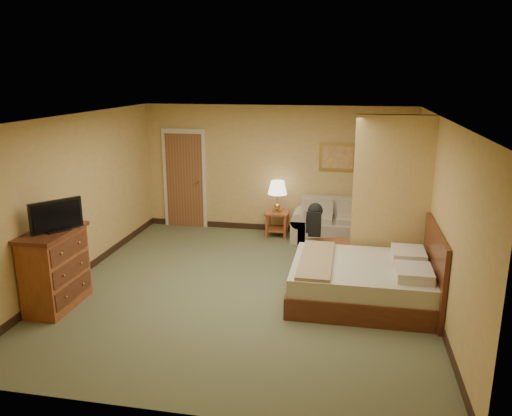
% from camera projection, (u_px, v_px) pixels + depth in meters
% --- Properties ---
extents(floor, '(6.00, 6.00, 0.00)m').
position_uv_depth(floor, '(246.00, 288.00, 7.69)').
color(floor, '#585C3C').
rests_on(floor, ground).
extents(ceiling, '(6.00, 6.00, 0.00)m').
position_uv_depth(ceiling, '(245.00, 117.00, 7.01)').
color(ceiling, white).
rests_on(ceiling, back_wall).
extents(back_wall, '(5.50, 0.02, 2.60)m').
position_uv_depth(back_wall, '(276.00, 170.00, 10.19)').
color(back_wall, tan).
rests_on(back_wall, floor).
extents(left_wall, '(0.02, 6.00, 2.60)m').
position_uv_depth(left_wall, '(75.00, 198.00, 7.85)').
color(left_wall, tan).
rests_on(left_wall, floor).
extents(right_wall, '(0.02, 6.00, 2.60)m').
position_uv_depth(right_wall, '(441.00, 216.00, 6.85)').
color(right_wall, tan).
rests_on(right_wall, floor).
extents(partition, '(1.20, 0.15, 2.60)m').
position_uv_depth(partition, '(391.00, 198.00, 7.83)').
color(partition, tan).
rests_on(partition, floor).
extents(door, '(0.94, 0.16, 2.10)m').
position_uv_depth(door, '(185.00, 179.00, 10.58)').
color(door, beige).
rests_on(door, floor).
extents(baseboard, '(5.50, 0.02, 0.12)m').
position_uv_depth(baseboard, '(275.00, 228.00, 10.51)').
color(baseboard, black).
rests_on(baseboard, floor).
extents(loveseat, '(1.65, 0.77, 0.84)m').
position_uv_depth(loveseat, '(334.00, 227.00, 9.83)').
color(loveseat, tan).
rests_on(loveseat, floor).
extents(side_table, '(0.46, 0.46, 0.51)m').
position_uv_depth(side_table, '(277.00, 220.00, 10.10)').
color(side_table, brown).
rests_on(side_table, floor).
extents(table_lamp, '(0.38, 0.38, 0.63)m').
position_uv_depth(table_lamp, '(277.00, 188.00, 9.93)').
color(table_lamp, '#B88E43').
rests_on(table_lamp, side_table).
extents(coffee_table, '(0.87, 0.87, 0.46)m').
position_uv_depth(coffee_table, '(330.00, 252.00, 8.28)').
color(coffee_table, brown).
rests_on(coffee_table, floor).
extents(wall_picture, '(0.72, 0.04, 0.56)m').
position_uv_depth(wall_picture, '(338.00, 157.00, 9.87)').
color(wall_picture, '#B78E3F').
rests_on(wall_picture, back_wall).
extents(dresser, '(0.55, 1.05, 1.13)m').
position_uv_depth(dresser, '(55.00, 269.00, 6.94)').
color(dresser, brown).
rests_on(dresser, floor).
extents(tv, '(0.46, 0.60, 0.44)m').
position_uv_depth(tv, '(56.00, 217.00, 6.73)').
color(tv, black).
rests_on(tv, dresser).
extents(bed, '(2.08, 1.76, 1.14)m').
position_uv_depth(bed, '(367.00, 281.00, 7.18)').
color(bed, '#4B2011').
rests_on(bed, floor).
extents(backpack, '(0.25, 0.32, 0.55)m').
position_uv_depth(backpack, '(315.00, 218.00, 8.39)').
color(backpack, black).
rests_on(backpack, bed).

